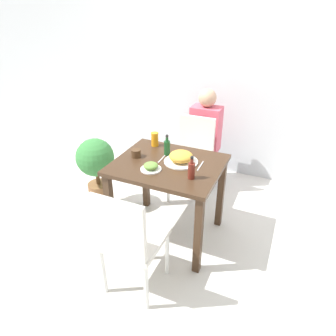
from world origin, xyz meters
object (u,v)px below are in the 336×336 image
(chair_near, at_px, (129,238))
(person_figure, at_px, (205,139))
(food_plate, at_px, (181,158))
(chair_far, at_px, (193,154))
(condiment_bottle, at_px, (167,147))
(potted_plant_left, at_px, (96,165))
(side_plate, at_px, (151,167))
(sauce_bottle, at_px, (191,170))
(drink_cup, at_px, (136,153))
(juice_glass, at_px, (155,139))

(chair_near, height_order, person_figure, person_figure)
(food_plate, bearing_deg, chair_near, -95.75)
(chair_far, xyz_separation_m, condiment_bottle, (-0.04, -0.60, 0.32))
(food_plate, height_order, person_figure, person_figure)
(food_plate, distance_m, potted_plant_left, 1.02)
(condiment_bottle, bearing_deg, side_plate, -90.84)
(person_figure, bearing_deg, side_plate, -93.56)
(chair_near, distance_m, side_plate, 0.63)
(chair_near, distance_m, sauce_bottle, 0.70)
(food_plate, distance_m, condiment_bottle, 0.19)
(drink_cup, distance_m, condiment_bottle, 0.28)
(sauce_bottle, bearing_deg, side_plate, -178.98)
(side_plate, distance_m, person_figure, 1.26)
(chair_far, bearing_deg, drink_cup, -110.21)
(potted_plant_left, bearing_deg, person_figure, 47.92)
(juice_glass, distance_m, person_figure, 0.88)
(food_plate, height_order, condiment_bottle, condiment_bottle)
(side_plate, xyz_separation_m, sauce_bottle, (0.35, 0.01, 0.05))
(condiment_bottle, distance_m, person_figure, 0.97)
(drink_cup, height_order, juice_glass, juice_glass)
(chair_far, xyz_separation_m, juice_glass, (-0.23, -0.47, 0.32))
(food_plate, bearing_deg, person_figure, 95.52)
(food_plate, relative_size, condiment_bottle, 1.50)
(person_figure, bearing_deg, condiment_bottle, -94.48)
(side_plate, bearing_deg, drink_cup, 144.85)
(drink_cup, bearing_deg, condiment_bottle, 32.91)
(chair_far, xyz_separation_m, side_plate, (-0.05, -0.91, 0.28))
(chair_far, relative_size, condiment_bottle, 4.69)
(drink_cup, xyz_separation_m, condiment_bottle, (0.24, 0.15, 0.04))
(person_figure, bearing_deg, juice_glass, -108.16)
(person_figure, bearing_deg, potted_plant_left, -132.08)
(sauce_bottle, xyz_separation_m, potted_plant_left, (-1.14, 0.28, -0.34))
(side_plate, distance_m, drink_cup, 0.28)
(drink_cup, relative_size, juice_glass, 0.63)
(chair_near, height_order, potted_plant_left, chair_near)
(chair_far, bearing_deg, chair_near, -88.02)
(chair_far, bearing_deg, potted_plant_left, -142.94)
(side_plate, xyz_separation_m, person_figure, (0.08, 1.24, -0.22))
(drink_cup, xyz_separation_m, juice_glass, (0.05, 0.29, 0.03))
(chair_near, relative_size, person_figure, 0.79)
(chair_near, bearing_deg, food_plate, -95.75)
(side_plate, bearing_deg, chair_near, -80.07)
(chair_far, height_order, drink_cup, chair_far)
(chair_near, relative_size, drink_cup, 10.88)
(juice_glass, xyz_separation_m, potted_plant_left, (-0.61, -0.16, -0.34))
(chair_near, relative_size, chair_far, 1.00)
(side_plate, xyz_separation_m, juice_glass, (-0.18, 0.45, 0.04))
(side_plate, bearing_deg, food_plate, 52.25)
(side_plate, height_order, condiment_bottle, condiment_bottle)
(food_plate, height_order, juice_glass, juice_glass)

